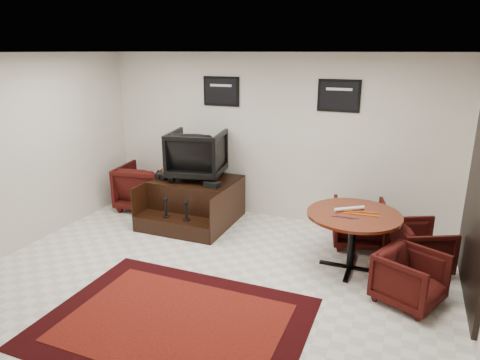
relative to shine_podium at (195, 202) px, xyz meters
name	(u,v)px	position (x,y,z in m)	size (l,w,h in m)	color
ground	(208,282)	(1.12, -1.80, -0.33)	(6.00, 6.00, 0.00)	white
room_shell	(241,145)	(1.53, -1.68, 1.45)	(6.02, 5.02, 2.81)	silver
area_rug	(174,322)	(1.16, -2.70, -0.33)	(2.80, 2.10, 0.01)	black
shine_podium	(195,202)	(0.00, 0.00, 0.00)	(1.40, 1.44, 0.72)	black
shine_chair	(197,152)	(0.00, 0.15, 0.84)	(0.89, 0.83, 0.91)	black
shoes_pair	(166,176)	(-0.50, -0.08, 0.44)	(0.28, 0.31, 0.10)	black
polish_kit	(212,185)	(0.45, -0.23, 0.43)	(0.25, 0.17, 0.09)	black
umbrella_black	(152,193)	(-0.79, -0.09, 0.09)	(0.31, 0.12, 0.85)	black
umbrella_hooked	(153,191)	(-0.81, -0.03, 0.10)	(0.32, 0.12, 0.87)	black
armchair_side	(145,184)	(-1.14, 0.20, 0.12)	(0.88, 0.82, 0.91)	black
meeting_table	(354,220)	(2.75, -0.76, 0.37)	(1.22, 1.22, 0.80)	#491A0A
table_chair_back	(359,221)	(2.74, 0.05, 0.05)	(0.74, 0.69, 0.76)	black
table_chair_window	(420,245)	(3.59, -0.44, 0.02)	(0.69, 0.65, 0.71)	black
table_chair_corner	(411,276)	(3.49, -1.33, 0.01)	(0.67, 0.63, 0.69)	black
paper_roll	(349,209)	(2.67, -0.68, 0.49)	(0.05, 0.05, 0.42)	silver
table_clutter	(359,214)	(2.81, -0.78, 0.47)	(0.57, 0.35, 0.01)	orange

